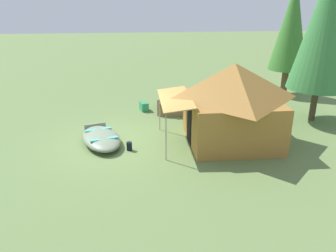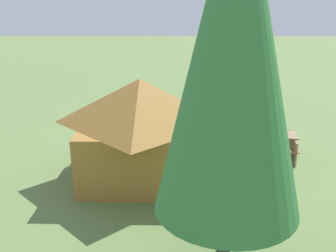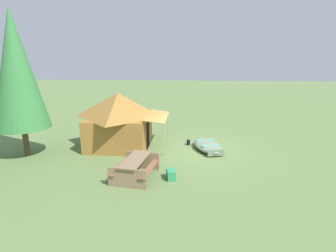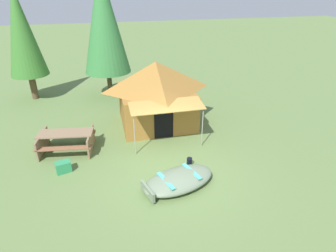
% 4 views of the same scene
% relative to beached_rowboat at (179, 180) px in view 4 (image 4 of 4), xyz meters
% --- Properties ---
extents(ground_plane, '(80.00, 80.00, 0.00)m').
position_rel_beached_rowboat_xyz_m(ground_plane, '(-0.04, 0.71, -0.21)').
color(ground_plane, '#617B44').
extents(beached_rowboat, '(2.59, 1.84, 0.40)m').
position_rel_beached_rowboat_xyz_m(beached_rowboat, '(0.00, 0.00, 0.00)').
color(beached_rowboat, slate).
rests_on(beached_rowboat, ground_plane).
extents(canvas_cabin_tent, '(3.30, 4.08, 2.75)m').
position_rel_beached_rowboat_xyz_m(canvas_cabin_tent, '(0.28, 4.49, 1.22)').
color(canvas_cabin_tent, olive).
rests_on(canvas_cabin_tent, ground_plane).
extents(picnic_table, '(2.14, 1.70, 0.76)m').
position_rel_beached_rowboat_xyz_m(picnic_table, '(-3.42, 3.00, 0.27)').
color(picnic_table, '#876D50').
rests_on(picnic_table, ground_plane).
extents(cooler_box, '(0.54, 0.42, 0.37)m').
position_rel_beached_rowboat_xyz_m(cooler_box, '(-3.48, 1.63, -0.02)').
color(cooler_box, '#2F8F58').
rests_on(cooler_box, ground_plane).
extents(fuel_can, '(0.24, 0.24, 0.28)m').
position_rel_beached_rowboat_xyz_m(fuel_can, '(0.66, 0.96, -0.06)').
color(fuel_can, black).
rests_on(fuel_can, ground_plane).
extents(pine_tree_back_left, '(1.87, 1.87, 5.66)m').
position_rel_beached_rowboat_xyz_m(pine_tree_back_left, '(-5.41, 9.01, 3.25)').
color(pine_tree_back_left, brown).
rests_on(pine_tree_back_left, ground_plane).
extents(pine_tree_back_right, '(2.38, 2.38, 6.53)m').
position_rel_beached_rowboat_xyz_m(pine_tree_back_right, '(-1.46, 8.46, 3.73)').
color(pine_tree_back_right, '#453B28').
rests_on(pine_tree_back_right, ground_plane).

